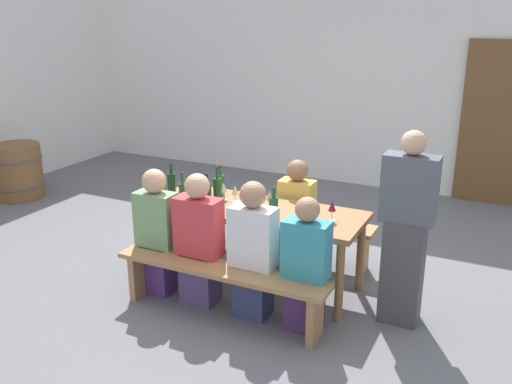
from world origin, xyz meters
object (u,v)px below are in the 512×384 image
object	(u,v)px
bench_near	(220,278)
seated_guest_near_0	(157,234)
wine_bottle_5	(183,195)
seated_guest_near_3	(306,268)
wine_glass_2	(194,188)
wine_bottle_1	(221,185)
wine_bottle_3	(172,185)
tasting_table	(256,217)
wine_glass_4	(235,191)
wine_bottle_4	(207,194)
wooden_door	(497,124)
wine_glass_0	(270,196)
standing_host	(406,234)
seated_guest_near_1	(199,243)
wine_glass_3	(332,207)
seated_guest_near_2	(253,253)
seated_guest_far_0	(296,216)
wine_barrel	(17,171)
bench_far	(285,225)
wine_glass_1	(223,188)
wine_bottle_2	(273,209)
wine_bottle_0	(217,190)

from	to	relation	value
bench_near	seated_guest_near_0	xyz separation A→B (m)	(-0.72, 0.15, 0.20)
wine_bottle_5	seated_guest_near_3	xyz separation A→B (m)	(1.28, -0.24, -0.34)
wine_bottle_5	wine_glass_2	xyz separation A→B (m)	(-0.03, 0.23, -0.01)
wine_bottle_1	wine_bottle_3	xyz separation A→B (m)	(-0.37, -0.28, 0.02)
tasting_table	wine_glass_4	distance (m)	0.32
wine_bottle_4	wine_bottle_1	bearing A→B (deg)	95.79
wooden_door	tasting_table	distance (m)	3.86
bench_near	wine_glass_0	distance (m)	0.87
wine_bottle_4	standing_host	bearing A→B (deg)	2.67
wine_bottle_3	seated_guest_near_1	world-z (taller)	seated_guest_near_1
wine_glass_3	seated_guest_near_2	bearing A→B (deg)	-135.12
tasting_table	seated_guest_far_0	world-z (taller)	seated_guest_far_0
seated_guest_near_0	seated_guest_near_2	bearing A→B (deg)	-90.00
wine_bottle_5	wine_glass_2	size ratio (longest dim) A/B	2.00
bench_near	seated_guest_near_3	distance (m)	0.72
tasting_table	wine_barrel	size ratio (longest dim) A/B	2.67
bench_far	seated_guest_near_0	bearing A→B (deg)	-121.57
bench_far	seated_guest_near_1	distance (m)	1.23
wine_bottle_3	seated_guest_near_3	world-z (taller)	seated_guest_near_3
wine_bottle_4	wine_bottle_5	world-z (taller)	wine_bottle_5
wine_bottle_3	seated_guest_near_1	size ratio (longest dim) A/B	0.30
wine_glass_2	wine_glass_3	distance (m)	1.34
wine_bottle_4	wine_barrel	world-z (taller)	wine_bottle_4
wine_glass_1	seated_guest_near_0	bearing A→B (deg)	-121.25
bench_far	wine_glass_0	world-z (taller)	wine_glass_0
wine_bottle_2	wine_bottle_5	distance (m)	0.89
wine_glass_2	wine_glass_0	bearing A→B (deg)	5.75
wine_bottle_3	wine_glass_0	world-z (taller)	wine_bottle_3
wine_barrel	wine_glass_4	bearing A→B (deg)	-11.99
wine_glass_1	wine_glass_3	bearing A→B (deg)	-4.60
seated_guest_near_3	seated_guest_near_1	bearing A→B (deg)	90.00
seated_guest_near_0	wine_bottle_2	bearing A→B (deg)	-76.20
seated_guest_near_2	seated_guest_far_0	bearing A→B (deg)	2.01
tasting_table	wine_bottle_5	world-z (taller)	wine_bottle_5
seated_guest_near_1	wine_bottle_4	bearing A→B (deg)	19.65
wine_glass_0	bench_far	bearing A→B (deg)	100.60
wooden_door	wine_bottle_5	xyz separation A→B (m)	(-2.34, -3.69, -0.18)
bench_near	wine_glass_0	xyz separation A→B (m)	(0.12, 0.69, 0.52)
wine_glass_0	seated_guest_near_2	world-z (taller)	seated_guest_near_2
wine_bottle_5	seated_guest_far_0	size ratio (longest dim) A/B	0.30
bench_near	seated_guest_far_0	size ratio (longest dim) A/B	1.69
bench_near	wine_bottle_0	bearing A→B (deg)	120.89
wine_bottle_1	wine_glass_4	size ratio (longest dim) A/B	1.83
wine_bottle_5	seated_guest_near_1	bearing A→B (deg)	-37.89
wine_glass_1	seated_guest_far_0	bearing A→B (deg)	38.62
bench_far	seated_guest_near_2	distance (m)	1.22
wooden_door	seated_guest_near_3	xyz separation A→B (m)	(-1.06, -3.93, -0.52)
wine_bottle_1	wine_glass_0	bearing A→B (deg)	-12.82
wine_bottle_1	wine_glass_4	world-z (taller)	wine_bottle_1
wooden_door	wine_glass_0	size ratio (longest dim) A/B	11.73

